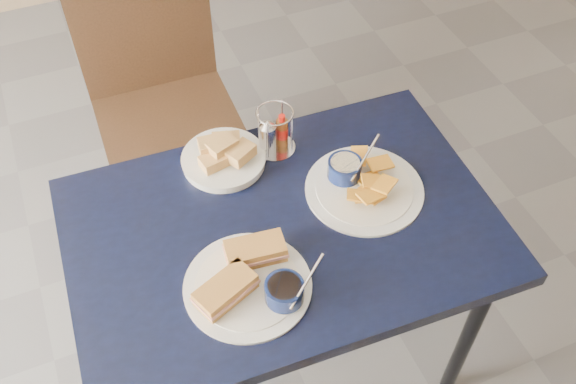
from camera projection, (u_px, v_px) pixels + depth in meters
name	position (u px, v px, depth m)	size (l,w,h in m)	color
ground	(294.00, 360.00, 2.17)	(6.00, 6.00, 0.00)	#55565B
dining_table	(283.00, 243.00, 1.66)	(1.09, 0.75, 0.75)	black
chair_far	(158.00, 86.00, 2.23)	(0.48, 0.46, 0.99)	black
sandwich_plate	(251.00, 280.00, 1.47)	(0.31, 0.30, 0.12)	white
plantain_plate	(359.00, 183.00, 1.67)	(0.31, 0.31, 0.12)	white
bread_basket	(224.00, 156.00, 1.72)	(0.22, 0.22, 0.08)	white
condiment_caddy	(273.00, 134.00, 1.73)	(0.11, 0.11, 0.14)	silver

